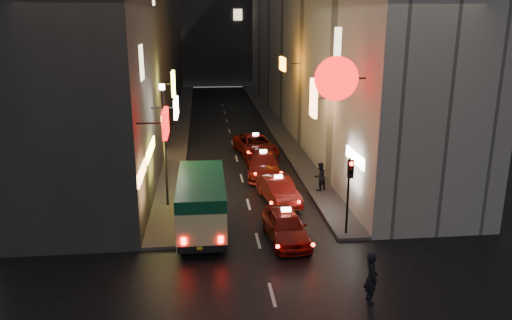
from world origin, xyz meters
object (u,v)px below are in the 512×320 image
object	(u,v)px
pedestrian_crossing	(371,274)
taxi_near	(286,224)
lamp_post	(164,138)
minibus	(202,198)
traffic_light	(350,180)

from	to	relation	value
pedestrian_crossing	taxi_near	bearing A→B (deg)	20.11
lamp_post	taxi_near	bearing A→B (deg)	-40.22
minibus	lamp_post	xyz separation A→B (m)	(-1.77, 3.21, 2.11)
taxi_near	lamp_post	bearing A→B (deg)	139.78
pedestrian_crossing	minibus	bearing A→B (deg)	39.37
pedestrian_crossing	lamp_post	distance (m)	12.62
taxi_near	lamp_post	distance (m)	7.68
pedestrian_crossing	traffic_light	size ratio (longest dim) A/B	0.59
traffic_light	minibus	bearing A→B (deg)	168.41
lamp_post	minibus	bearing A→B (deg)	-61.10
minibus	pedestrian_crossing	xyz separation A→B (m)	(5.73, -6.59, -0.58)
pedestrian_crossing	traffic_light	distance (m)	5.56
pedestrian_crossing	traffic_light	xyz separation A→B (m)	(0.70, 5.27, 1.65)
minibus	pedestrian_crossing	world-z (taller)	minibus
traffic_light	lamp_post	world-z (taller)	lamp_post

